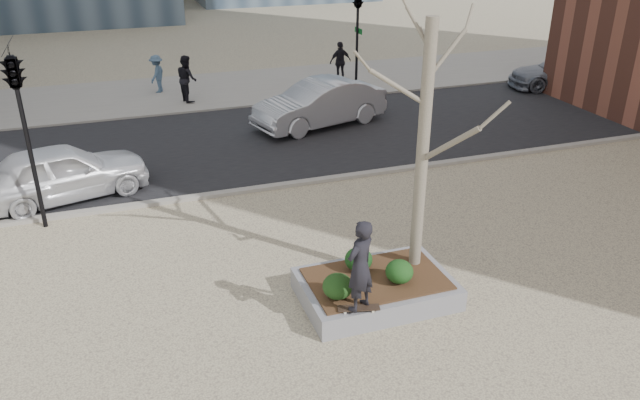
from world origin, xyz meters
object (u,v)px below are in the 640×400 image
object	(u,v)px
skateboarder	(360,266)
police_car	(62,172)
planter	(376,289)
skateboard	(359,309)

from	to	relation	value
skateboarder	police_car	xyz separation A→B (m)	(-5.29, 8.05, -0.64)
skateboarder	planter	bearing A→B (deg)	-160.26
skateboard	police_car	distance (m)	9.64
planter	skateboard	world-z (taller)	skateboard
planter	skateboard	bearing A→B (deg)	-130.13
police_car	planter	bearing A→B (deg)	-154.49
police_car	skateboard	bearing A→B (deg)	-161.25
planter	skateboard	distance (m)	1.18
skateboard	skateboarder	bearing A→B (deg)	14.80
police_car	skateboarder	bearing A→B (deg)	-161.25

